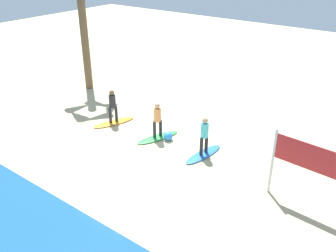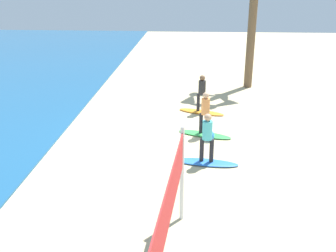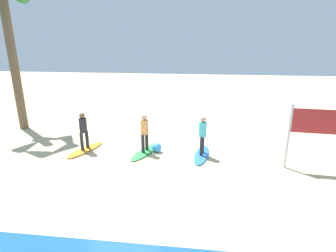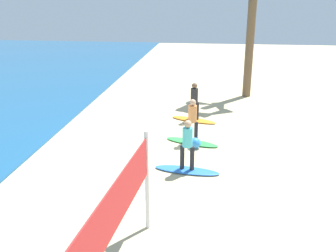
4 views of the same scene
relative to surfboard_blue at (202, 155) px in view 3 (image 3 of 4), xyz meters
name	(u,v)px [view 3 (image 3 of 4)]	position (x,y,z in m)	size (l,w,h in m)	color
ground_plane	(126,181)	(2.60, 2.50, -0.04)	(60.00, 60.00, 0.00)	#CCB789
surfboard_blue	(202,155)	(0.00, 0.00, 0.00)	(2.10, 0.56, 0.09)	blue
surfer_blue	(203,133)	(0.00, 0.00, 0.99)	(0.32, 0.46, 1.64)	#232328
surfboard_green	(145,152)	(2.44, -0.01, 0.00)	(2.10, 0.56, 0.09)	green
surfer_green	(145,130)	(2.44, -0.01, 0.99)	(0.32, 0.44, 1.64)	#232328
surfboard_orange	(85,150)	(5.11, 0.06, 0.00)	(2.10, 0.56, 0.09)	orange
surfer_orange	(83,128)	(5.11, 0.06, 0.99)	(0.32, 0.44, 1.64)	#232328
palm_tree	(4,5)	(9.75, -2.59, 6.24)	(2.88, 3.03, 7.84)	brown
beach_ball	(157,148)	(1.95, -0.16, 0.16)	(0.41, 0.41, 0.41)	#338CE5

